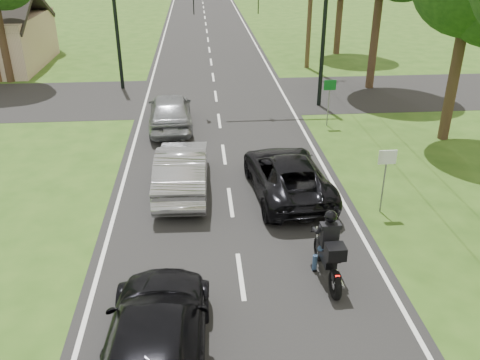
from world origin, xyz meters
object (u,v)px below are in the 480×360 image
sign_white (386,166)px  dark_suv (287,174)px  silver_sedan (182,169)px  silver_suv (170,111)px  motorcycle_rider (329,253)px  sign_green (329,92)px  traffic_signal (286,22)px  dark_car_behind (155,340)px

sign_white → dark_suv: bearing=151.5°
silver_sedan → silver_suv: bearing=-82.5°
motorcycle_rider → silver_sedan: bearing=123.8°
dark_suv → sign_green: bearing=-118.9°
motorcycle_rider → traffic_signal: (1.15, 14.27, 3.36)m
silver_sedan → sign_white: (6.27, -2.02, 0.80)m
silver_suv → sign_green: size_ratio=2.21×
dark_suv → traffic_signal: (1.40, 9.51, 3.42)m
dark_car_behind → traffic_signal: traffic_signal is taller
dark_suv → silver_sedan: bearing=-12.8°
dark_car_behind → sign_green: size_ratio=2.42×
silver_suv → sign_green: sign_green is taller
sign_white → silver_sedan: bearing=162.1°
traffic_signal → sign_white: 11.39m
dark_suv → silver_suv: bearing=-62.9°
dark_suv → sign_green: size_ratio=2.38×
traffic_signal → sign_white: (1.36, -11.02, -2.54)m
dark_suv → sign_green: sign_green is taller
traffic_signal → dark_suv: bearing=-98.4°
motorcycle_rider → dark_suv: (-0.25, 4.76, -0.06)m
silver_sedan → silver_suv: (-0.65, 6.26, 0.02)m
motorcycle_rider → silver_suv: bearing=109.2°
motorcycle_rider → dark_suv: bearing=91.4°
sign_white → traffic_signal: bearing=97.0°
motorcycle_rider → silver_sedan: size_ratio=0.48×
motorcycle_rider → sign_green: 11.61m
dark_car_behind → sign_green: (6.84, 13.89, 0.84)m
silver_suv → dark_car_behind: silver_suv is taller
silver_sedan → dark_car_behind: size_ratio=0.92×
dark_car_behind → sign_green: sign_green is taller
motorcycle_rider → silver_sedan: 6.48m
dark_suv → dark_car_behind: dark_car_behind is taller
motorcycle_rider → traffic_signal: 14.71m
dark_car_behind → motorcycle_rider: bearing=-144.8°
silver_suv → traffic_signal: size_ratio=0.74×
silver_suv → traffic_signal: (5.55, 2.74, 3.32)m
dark_car_behind → sign_white: size_ratio=2.42×
dark_suv → sign_green: (2.96, 6.50, 0.88)m
traffic_signal → sign_green: traffic_signal is taller
dark_suv → sign_white: 3.27m
silver_suv → sign_green: bearing=175.2°
sign_green → silver_suv: bearing=177.7°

